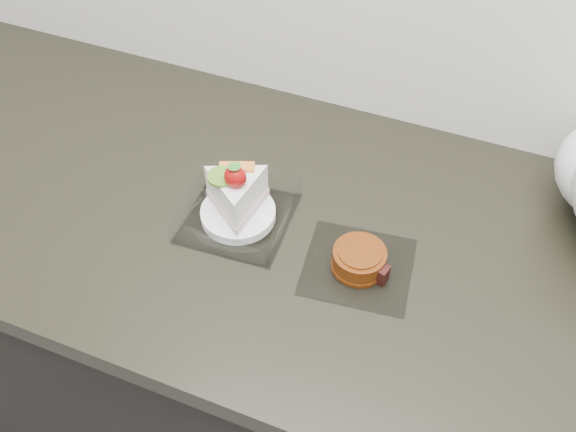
# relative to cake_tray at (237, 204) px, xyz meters

# --- Properties ---
(counter) EXTENTS (2.04, 0.64, 0.90)m
(counter) POSITION_rel_cake_tray_xyz_m (0.22, 0.02, -0.48)
(counter) COLOR black
(counter) RESTS_ON ground
(cake_tray) EXTENTS (0.17, 0.17, 0.13)m
(cake_tray) POSITION_rel_cake_tray_xyz_m (0.00, 0.00, 0.00)
(cake_tray) COLOR white
(cake_tray) RESTS_ON counter
(mooncake_wrap) EXTENTS (0.18, 0.17, 0.04)m
(mooncake_wrap) POSITION_rel_cake_tray_xyz_m (0.21, -0.02, -0.02)
(mooncake_wrap) COLOR white
(mooncake_wrap) RESTS_ON counter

